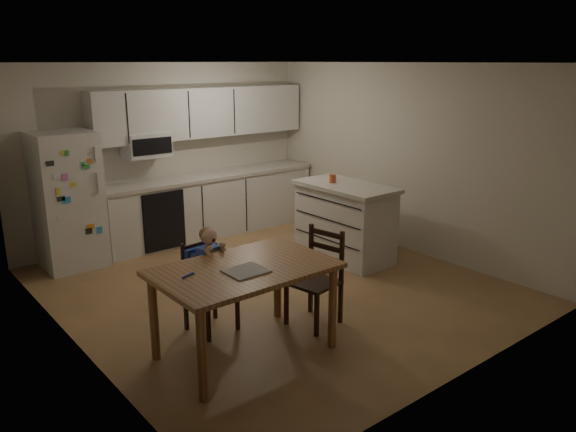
% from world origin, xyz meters
% --- Properties ---
extents(room, '(4.52, 5.01, 2.51)m').
position_xyz_m(room, '(0.00, 0.48, 1.25)').
color(room, olive).
rests_on(room, ground).
extents(refrigerator, '(0.72, 0.70, 1.70)m').
position_xyz_m(refrigerator, '(-1.55, 2.15, 0.85)').
color(refrigerator, silver).
rests_on(refrigerator, ground).
extents(kitchen_run, '(3.37, 0.62, 2.15)m').
position_xyz_m(kitchen_run, '(0.50, 2.24, 0.88)').
color(kitchen_run, silver).
rests_on(kitchen_run, ground).
extents(kitchen_island, '(0.70, 1.34, 0.99)m').
position_xyz_m(kitchen_island, '(1.32, 0.18, 0.50)').
color(kitchen_island, silver).
rests_on(kitchen_island, ground).
extents(red_cup, '(0.09, 0.09, 0.11)m').
position_xyz_m(red_cup, '(1.27, 0.37, 1.05)').
color(red_cup, '#C24E2B').
rests_on(red_cup, kitchen_island).
extents(dining_table, '(1.52, 0.98, 0.82)m').
position_xyz_m(dining_table, '(-1.12, -1.06, 0.71)').
color(dining_table, brown).
rests_on(dining_table, ground).
extents(napkin, '(0.33, 0.29, 0.01)m').
position_xyz_m(napkin, '(-1.18, -1.17, 0.82)').
color(napkin, silver).
rests_on(napkin, dining_table).
extents(toddler_spoon, '(0.12, 0.06, 0.02)m').
position_xyz_m(toddler_spoon, '(-1.61, -0.95, 0.82)').
color(toddler_spoon, '#223EAF').
rests_on(toddler_spoon, dining_table).
extents(chair_booster, '(0.43, 0.43, 1.03)m').
position_xyz_m(chair_booster, '(-1.13, -0.45, 0.62)').
color(chair_booster, black).
rests_on(chair_booster, ground).
extents(chair_side, '(0.49, 0.49, 0.95)m').
position_xyz_m(chair_side, '(-0.18, -1.00, 0.54)').
color(chair_side, black).
rests_on(chair_side, ground).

